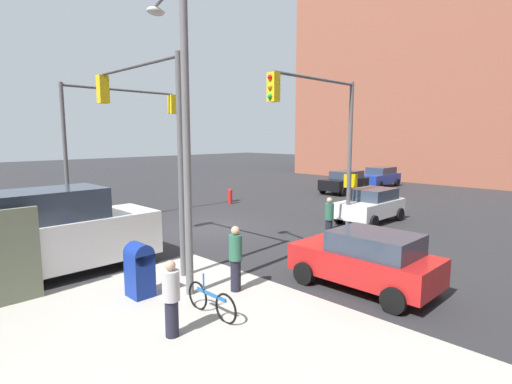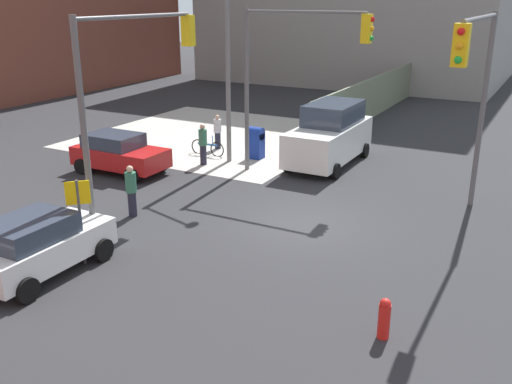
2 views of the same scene
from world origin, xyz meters
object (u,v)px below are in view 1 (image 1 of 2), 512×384
at_px(bicycle_leaning_on_fence, 211,301).
at_px(pedestrian_walking_north, 329,218).
at_px(traffic_signal_nw_corner, 323,124).
at_px(hatchback_blue, 379,177).
at_px(traffic_signal_ne_corner, 144,122).
at_px(traffic_signal_se_corner, 114,126).
at_px(street_lamp_corner, 181,115).
at_px(coupe_white, 371,205).
at_px(hatchback_red, 366,259).
at_px(fire_hydrant, 230,196).
at_px(pedestrian_crossing, 171,298).
at_px(pedestrian_waiting, 236,257).
at_px(hatchback_black, 345,182).
at_px(van_white_delivery, 62,233).
at_px(mailbox_blue, 140,268).

bearing_deg(bicycle_leaning_on_fence, pedestrian_walking_north, -165.28).
bearing_deg(traffic_signal_nw_corner, hatchback_blue, -159.51).
height_order(traffic_signal_ne_corner, pedestrian_walking_north, traffic_signal_ne_corner).
relative_size(traffic_signal_se_corner, hatchback_blue, 1.54).
height_order(street_lamp_corner, coupe_white, street_lamp_corner).
bearing_deg(hatchback_red, hatchback_blue, -152.86).
relative_size(coupe_white, bicycle_leaning_on_fence, 2.17).
relative_size(traffic_signal_nw_corner, fire_hydrant, 6.91).
distance_m(hatchback_red, pedestrian_crossing, 5.43).
distance_m(traffic_signal_nw_corner, hatchback_red, 7.06).
height_order(traffic_signal_ne_corner, pedestrian_waiting, traffic_signal_ne_corner).
distance_m(traffic_signal_nw_corner, pedestrian_waiting, 7.85).
xyz_separation_m(traffic_signal_se_corner, pedestrian_walking_north, (-4.18, 9.70, -3.75)).
bearing_deg(bicycle_leaning_on_fence, coupe_white, -167.80).
bearing_deg(pedestrian_waiting, hatchback_black, 172.25).
height_order(hatchback_black, pedestrian_walking_north, pedestrian_walking_north).
bearing_deg(van_white_delivery, street_lamp_corner, 117.35).
height_order(hatchback_red, hatchback_blue, same).
xyz_separation_m(coupe_white, bicycle_leaning_on_fence, (11.99, 2.59, -0.49)).
bearing_deg(pedestrian_crossing, pedestrian_waiting, 98.84).
bearing_deg(traffic_signal_nw_corner, traffic_signal_ne_corner, -15.91).
relative_size(hatchback_black, bicycle_leaning_on_fence, 2.31).
bearing_deg(pedestrian_walking_north, hatchback_black, -18.45).
xyz_separation_m(hatchback_blue, pedestrian_walking_north, (17.27, 6.99, 0.07)).
xyz_separation_m(fire_hydrant, pedestrian_crossing, (11.80, 11.60, 0.37)).
height_order(fire_hydrant, pedestrian_crossing, pedestrian_crossing).
bearing_deg(mailbox_blue, van_white_delivery, -76.23).
bearing_deg(mailbox_blue, street_lamp_corner, 158.00).
bearing_deg(fire_hydrant, traffic_signal_nw_corner, 73.56).
bearing_deg(hatchback_blue, bicycle_leaning_on_fence, 19.87).
bearing_deg(traffic_signal_se_corner, hatchback_red, 92.53).
height_order(mailbox_blue, bicycle_leaning_on_fence, mailbox_blue).
bearing_deg(hatchback_blue, pedestrian_waiting, 19.45).
height_order(mailbox_blue, coupe_white, coupe_white).
relative_size(mailbox_blue, pedestrian_crossing, 0.87).
bearing_deg(coupe_white, hatchback_red, 28.30).
height_order(traffic_signal_se_corner, hatchback_red, traffic_signal_se_corner).
distance_m(traffic_signal_nw_corner, pedestrian_walking_north, 3.81).
relative_size(hatchback_blue, pedestrian_walking_north, 2.42).
height_order(mailbox_blue, hatchback_black, hatchback_black).
bearing_deg(hatchback_red, bicycle_leaning_on_fence, -22.96).
xyz_separation_m(van_white_delivery, pedestrian_waiting, (-2.78, 4.70, -0.34)).
bearing_deg(hatchback_blue, traffic_signal_se_corner, -7.20).
height_order(hatchback_blue, pedestrian_walking_north, pedestrian_walking_north).
height_order(traffic_signal_se_corner, hatchback_black, traffic_signal_se_corner).
xyz_separation_m(street_lamp_corner, hatchback_blue, (-24.37, -7.23, -3.86)).
height_order(coupe_white, pedestrian_walking_north, pedestrian_walking_north).
distance_m(street_lamp_corner, coupe_white, 12.15).
relative_size(mailbox_blue, bicycle_leaning_on_fence, 0.82).
bearing_deg(traffic_signal_ne_corner, bicycle_leaning_on_fence, 76.75).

